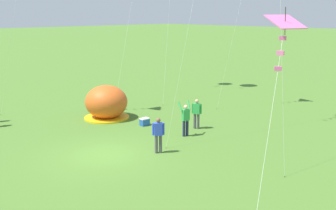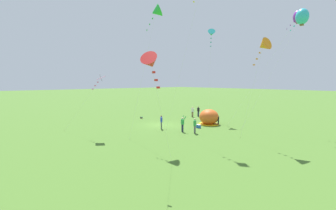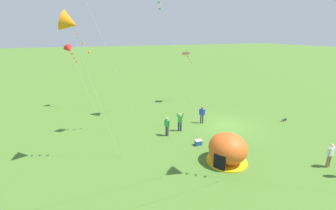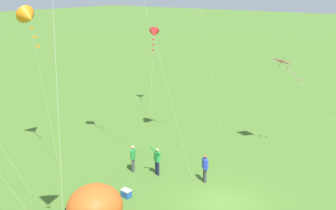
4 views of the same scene
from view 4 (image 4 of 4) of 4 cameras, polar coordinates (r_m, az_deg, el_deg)
ground_plane at (r=21.51m, az=7.89°, el=-14.09°), size 300.00×300.00×0.00m
popup_tent at (r=19.43m, az=-10.57°, el=-14.48°), size 2.81×2.81×2.10m
cooler_box at (r=21.97m, az=-6.08°, el=-12.62°), size 0.40×0.55×0.44m
person_flying_kite at (r=23.85m, az=-1.61°, el=-7.92°), size 0.59×0.70×1.89m
person_strolling at (r=23.11m, az=5.39°, el=-8.94°), size 0.42×0.49×1.72m
person_watching_sky at (r=24.35m, az=-5.10°, el=-7.53°), size 0.54×0.39×1.72m
kite_orange at (r=26.20m, az=-19.62°, el=11.93°), size 1.41×3.02×9.87m
kite_red at (r=36.00m, az=-2.05°, el=10.35°), size 4.15×2.80×7.45m
kite_pink at (r=27.05m, az=16.57°, el=5.63°), size 2.96×5.89×6.67m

